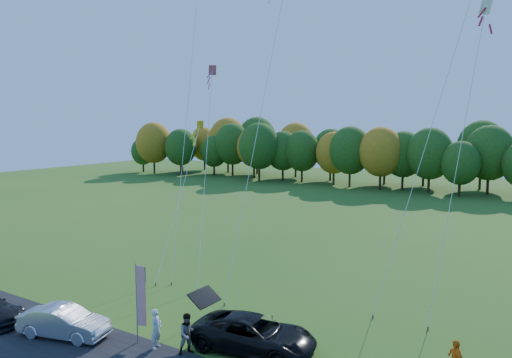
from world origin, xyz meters
The scene contains 13 objects.
ground centered at (0.00, 0.00, 0.00)m, with size 160.00×160.00×0.00m, color #255717.
tree_line centered at (0.00, 55.00, 0.00)m, with size 116.00×12.00×10.00m, color #1E4711, non-canonical shape.
black_suv centered at (3.32, 0.72, 0.78)m, with size 2.59×5.62×1.56m, color black.
silver_sedan centered at (-5.09, -2.96, 0.72)m, with size 1.53×4.39×1.45m, color silver.
person_tailgate_a centered at (-0.54, -1.45, 0.91)m, with size 0.67×0.44×1.82m, color silver.
person_tailgate_b centered at (1.02, -1.08, 0.91)m, with size 0.89×0.69×1.83m, color gray.
feather_flag centered at (-1.50, -1.46, 2.29)m, with size 0.49×0.20×3.76m.
kite_delta_blue centered at (-7.68, 9.92, 15.28)m, with size 5.08×10.13×31.29m.
kite_parafoil_orange centered at (9.36, 12.43, 15.83)m, with size 7.32×11.20×31.99m.
kite_delta_red centered at (-1.49, 9.11, 11.66)m, with size 2.83×9.91×22.44m.
kite_diamond_yellow centered at (-7.57, 8.20, 5.08)m, with size 2.42×7.40×10.50m.
kite_diamond_white centered at (9.87, 9.59, 8.34)m, with size 1.81×5.50×16.92m.
kite_diamond_pink centered at (-5.67, 8.63, 7.02)m, with size 4.54×7.37×14.52m.
Camera 1 is at (14.92, -17.06, 10.28)m, focal length 35.00 mm.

